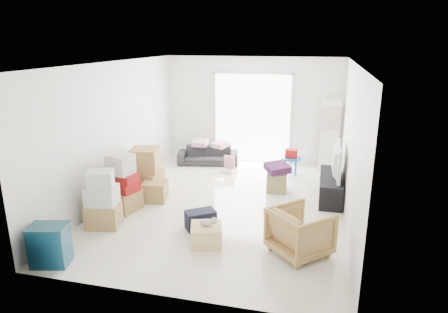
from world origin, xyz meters
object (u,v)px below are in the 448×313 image
at_px(kids_table, 291,157).
at_px(wood_crate, 206,235).
at_px(television, 332,172).
at_px(storage_bins, 50,245).
at_px(sofa, 208,152).
at_px(ottoman, 277,182).
at_px(tv_console, 331,187).
at_px(armchair, 300,230).
at_px(ac_tower, 330,136).

height_order(kids_table, wood_crate, kids_table).
xyz_separation_m(television, storage_bins, (-3.90, -3.51, -0.25)).
xyz_separation_m(sofa, storage_bins, (-0.85, -5.19, 0.00)).
relative_size(television, sofa, 0.74).
height_order(ottoman, wood_crate, ottoman).
height_order(tv_console, television, television).
xyz_separation_m(tv_console, kids_table, (-0.91, 1.33, 0.19)).
distance_m(sofa, wood_crate, 4.25).
xyz_separation_m(sofa, kids_table, (2.15, -0.34, 0.13)).
xyz_separation_m(tv_console, wood_crate, (-1.91, -2.42, -0.08)).
bearing_deg(wood_crate, sofa, 105.62).
bearing_deg(storage_bins, wood_crate, 28.76).
relative_size(sofa, armchair, 1.94).
xyz_separation_m(armchair, kids_table, (-0.44, 3.70, 0.04)).
distance_m(tv_console, storage_bins, 5.25).
height_order(tv_console, armchair, armchair).
relative_size(tv_console, storage_bins, 2.38).
relative_size(tv_console, armchair, 1.82).
bearing_deg(armchair, kids_table, -38.20).
height_order(television, kids_table, television).
bearing_deg(television, sofa, 61.09).
bearing_deg(armchair, ottoman, -30.86).
height_order(sofa, wood_crate, sofa).
bearing_deg(tv_console, television, 0.00).
height_order(tv_console, wood_crate, tv_console).
bearing_deg(wood_crate, television, 51.74).
height_order(tv_console, ottoman, tv_console).
bearing_deg(kids_table, ac_tower, 29.71).
bearing_deg(kids_table, television, -55.79).
height_order(television, armchair, armchair).
bearing_deg(ac_tower, armchair, -95.72).
bearing_deg(kids_table, ottoman, -99.11).
relative_size(ottoman, wood_crate, 0.86).
bearing_deg(storage_bins, kids_table, 58.29).
height_order(armchair, wood_crate, armchair).
bearing_deg(ac_tower, kids_table, -150.29).
bearing_deg(storage_bins, ac_tower, 54.19).
distance_m(television, kids_table, 1.62).
bearing_deg(armchair, television, -56.12).
bearing_deg(wood_crate, kids_table, 75.03).
height_order(television, wood_crate, television).
distance_m(ac_tower, kids_table, 1.08).
bearing_deg(tv_console, wood_crate, -128.26).
relative_size(ac_tower, sofa, 1.14).
bearing_deg(sofa, storage_bins, -110.33).
relative_size(sofa, ottoman, 3.73).
relative_size(storage_bins, wood_crate, 1.27).
distance_m(armchair, wood_crate, 1.46).
bearing_deg(storage_bins, ottoman, 52.49).
height_order(ac_tower, storage_bins, ac_tower).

